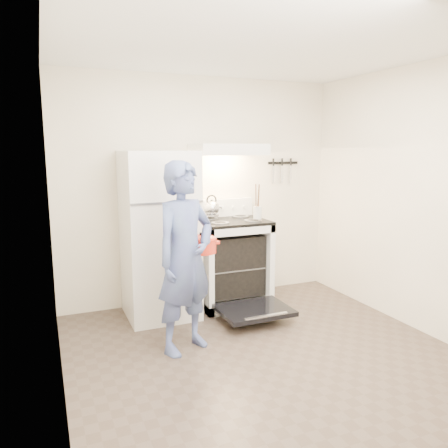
{
  "coord_description": "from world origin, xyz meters",
  "views": [
    {
      "loc": [
        -1.66,
        -2.83,
        1.72
      ],
      "look_at": [
        -0.05,
        1.0,
        1.0
      ],
      "focal_mm": 35.0,
      "sensor_mm": 36.0,
      "label": 1
    }
  ],
  "objects_px": {
    "person": "(185,258)",
    "dutch_oven": "(201,246)",
    "stove_body": "(231,263)",
    "tea_kettle": "(212,207)",
    "refrigerator": "(159,235)"
  },
  "relations": [
    {
      "from": "person",
      "to": "dutch_oven",
      "type": "xyz_separation_m",
      "value": [
        0.22,
        0.21,
        0.04
      ]
    },
    {
      "from": "stove_body",
      "to": "person",
      "type": "xyz_separation_m",
      "value": [
        -0.81,
        -0.9,
        0.35
      ]
    },
    {
      "from": "tea_kettle",
      "to": "refrigerator",
      "type": "bearing_deg",
      "value": -164.91
    },
    {
      "from": "person",
      "to": "refrigerator",
      "type": "bearing_deg",
      "value": 65.19
    },
    {
      "from": "tea_kettle",
      "to": "person",
      "type": "height_order",
      "value": "person"
    },
    {
      "from": "tea_kettle",
      "to": "dutch_oven",
      "type": "relative_size",
      "value": 0.78
    },
    {
      "from": "refrigerator",
      "to": "person",
      "type": "xyz_separation_m",
      "value": [
        -0.0,
        -0.87,
        -0.04
      ]
    },
    {
      "from": "refrigerator",
      "to": "dutch_oven",
      "type": "height_order",
      "value": "refrigerator"
    },
    {
      "from": "tea_kettle",
      "to": "stove_body",
      "type": "bearing_deg",
      "value": -41.36
    },
    {
      "from": "tea_kettle",
      "to": "dutch_oven",
      "type": "xyz_separation_m",
      "value": [
        -0.42,
        -0.83,
        -0.23
      ]
    },
    {
      "from": "stove_body",
      "to": "tea_kettle",
      "type": "xyz_separation_m",
      "value": [
        -0.17,
        0.15,
        0.62
      ]
    },
    {
      "from": "refrigerator",
      "to": "tea_kettle",
      "type": "height_order",
      "value": "refrigerator"
    },
    {
      "from": "dutch_oven",
      "to": "person",
      "type": "bearing_deg",
      "value": -136.38
    },
    {
      "from": "stove_body",
      "to": "dutch_oven",
      "type": "relative_size",
      "value": 2.7
    },
    {
      "from": "dutch_oven",
      "to": "tea_kettle",
      "type": "bearing_deg",
      "value": 63.15
    }
  ]
}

